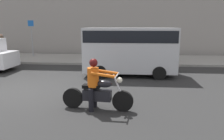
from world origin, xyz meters
name	(u,v)px	position (x,y,z in m)	size (l,w,h in m)	color
ground_plane	(20,92)	(0.00, 0.00, 0.00)	(80.00, 80.00, 0.00)	#272727
sidewalk_slab	(74,59)	(0.00, 8.00, 0.07)	(40.00, 4.40, 0.14)	gray
motorcycle_with_rider_orange_stripe	(97,89)	(3.24, -1.49, 0.64)	(2.18, 0.70, 1.56)	black
parked_van_silver	(130,48)	(4.18, 3.27, 1.38)	(4.52, 1.96, 2.39)	#B2B5BA
street_sign_post	(32,35)	(-3.35, 8.45, 1.81)	(0.44, 0.08, 2.78)	gray
pedestrian_bystander	(2,43)	(-6.06, 8.84, 1.14)	(0.34, 0.34, 1.72)	black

